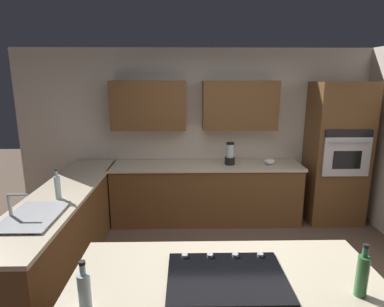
# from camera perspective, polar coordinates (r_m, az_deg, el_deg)

# --- Properties ---
(ground_plane) EXTENTS (14.00, 14.00, 0.00)m
(ground_plane) POSITION_cam_1_polar(r_m,az_deg,el_deg) (3.63, 6.01, -23.22)
(ground_plane) COLOR brown
(wall_back) EXTENTS (6.00, 0.44, 2.60)m
(wall_back) POSITION_cam_1_polar(r_m,az_deg,el_deg) (5.00, 2.72, 4.78)
(wall_back) COLOR silver
(wall_back) RESTS_ON ground
(lower_cabinets_back) EXTENTS (2.80, 0.60, 0.86)m
(lower_cabinets_back) POSITION_cam_1_polar(r_m,az_deg,el_deg) (4.94, 2.50, -7.21)
(lower_cabinets_back) COLOR brown
(lower_cabinets_back) RESTS_ON ground
(countertop_back) EXTENTS (2.84, 0.64, 0.04)m
(countertop_back) POSITION_cam_1_polar(r_m,az_deg,el_deg) (4.80, 2.56, -2.17)
(countertop_back) COLOR beige
(countertop_back) RESTS_ON lower_cabinets_back
(lower_cabinets_side) EXTENTS (0.60, 2.90, 0.86)m
(lower_cabinets_side) POSITION_cam_1_polar(r_m,az_deg,el_deg) (4.10, -21.73, -12.61)
(lower_cabinets_side) COLOR brown
(lower_cabinets_side) RESTS_ON ground
(countertop_side) EXTENTS (0.64, 2.94, 0.04)m
(countertop_side) POSITION_cam_1_polar(r_m,az_deg,el_deg) (3.93, -22.29, -6.67)
(countertop_side) COLOR beige
(countertop_side) RESTS_ON lower_cabinets_side
(island_top) EXTENTS (2.01, 0.95, 0.04)m
(island_top) POSITION_cam_1_polar(r_m,az_deg,el_deg) (2.23, 6.16, -21.58)
(island_top) COLOR beige
(island_top) RESTS_ON island_base
(wall_oven) EXTENTS (0.80, 0.66, 2.11)m
(wall_oven) POSITION_cam_1_polar(r_m,az_deg,el_deg) (5.25, 24.34, -0.04)
(wall_oven) COLOR brown
(wall_oven) RESTS_ON ground
(sink_unit) EXTENTS (0.46, 0.70, 0.23)m
(sink_unit) POSITION_cam_1_polar(r_m,az_deg,el_deg) (3.35, -26.58, -9.87)
(sink_unit) COLOR #515456
(sink_unit) RESTS_ON countertop_side
(cooktop) EXTENTS (0.76, 0.56, 0.03)m
(cooktop) POSITION_cam_1_polar(r_m,az_deg,el_deg) (2.22, 6.16, -20.92)
(cooktop) COLOR black
(cooktop) RESTS_ON island_top
(blender) EXTENTS (0.15, 0.15, 0.33)m
(blender) POSITION_cam_1_polar(r_m,az_deg,el_deg) (4.78, 6.77, -0.28)
(blender) COLOR black
(blender) RESTS_ON countertop_back
(mixing_bowl) EXTENTS (0.16, 0.16, 0.09)m
(mixing_bowl) POSITION_cam_1_polar(r_m,az_deg,el_deg) (4.93, 13.67, -1.35)
(mixing_bowl) COLOR white
(mixing_bowl) RESTS_ON countertop_back
(dish_soap_bottle) EXTENTS (0.06, 0.06, 0.33)m
(dish_soap_bottle) POSITION_cam_1_polar(r_m,az_deg,el_deg) (3.70, -22.83, -5.44)
(dish_soap_bottle) COLOR silver
(dish_soap_bottle) RESTS_ON countertop_side
(oil_bottle) EXTENTS (0.07, 0.07, 0.30)m
(oil_bottle) POSITION_cam_1_polar(r_m,az_deg,el_deg) (1.99, -18.62, -22.16)
(oil_bottle) COLOR silver
(oil_bottle) RESTS_ON island_top
(second_bottle) EXTENTS (0.07, 0.07, 0.33)m
(second_bottle) POSITION_cam_1_polar(r_m,az_deg,el_deg) (2.23, 28.07, -18.51)
(second_bottle) COLOR #336B38
(second_bottle) RESTS_ON island_top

